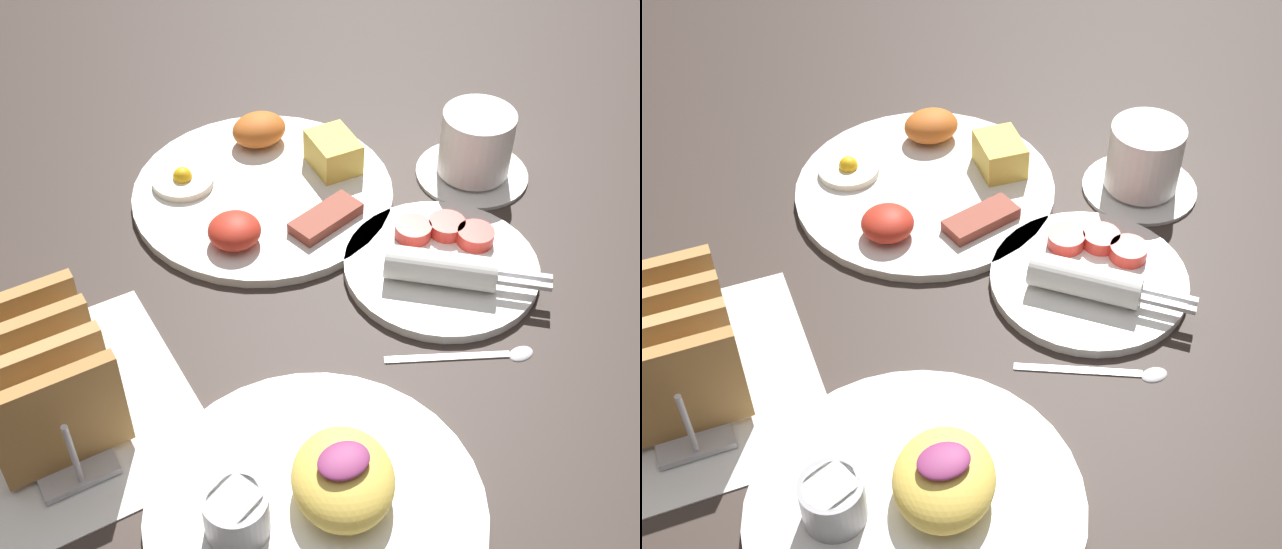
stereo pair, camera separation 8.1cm
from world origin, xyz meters
The scene contains 8 objects.
ground_plane centered at (0.00, 0.00, 0.00)m, with size 3.00×3.00×0.00m, color #332823.
napkin_flat centered at (-0.19, 0.00, 0.00)m, with size 0.22×0.22×0.00m.
plate_breakfast centered at (0.10, 0.18, 0.01)m, with size 0.27×0.27×0.05m.
plate_condiments centered at (0.19, -0.01, 0.01)m, with size 0.19×0.19×0.04m.
plate_foreground centered at (-0.04, -0.18, 0.01)m, with size 0.26×0.26×0.06m.
toast_rack centered at (-0.19, 0.00, 0.05)m, with size 0.10×0.15×0.10m.
coffee_cup centered at (0.30, 0.10, 0.04)m, with size 0.12×0.12×0.08m.
teaspoon centered at (0.16, -0.12, 0.00)m, with size 0.12×0.06×0.01m.
Camera 1 is at (-0.21, -0.48, 0.59)m, focal length 50.00 mm.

